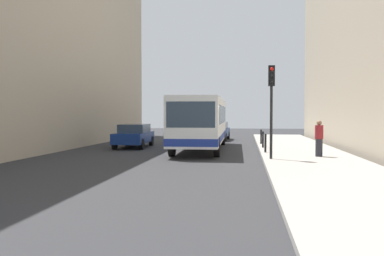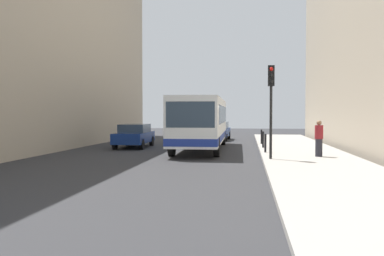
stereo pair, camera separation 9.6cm
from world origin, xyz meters
name	(u,v)px [view 2 (the right image)]	position (x,y,z in m)	size (l,w,h in m)	color
ground_plane	(195,157)	(0.00, 0.00, 0.00)	(80.00, 80.00, 0.00)	#2D2D30
sidewalk	(309,157)	(5.40, 0.00, 0.07)	(4.40, 40.00, 0.15)	#9E9991
building_left	(21,26)	(-11.50, 4.00, 7.62)	(7.00, 32.00, 15.23)	#B2A38C
bus	(202,121)	(-0.18, 4.33, 1.73)	(2.72, 11.06, 3.00)	white
car_beside_bus	(134,135)	(-4.61, 5.30, 0.78)	(2.01, 4.47, 1.48)	navy
car_behind_bus	(217,130)	(0.09, 13.33, 0.78)	(1.99, 4.46, 1.48)	navy
traffic_light	(271,94)	(3.55, -1.52, 3.01)	(0.28, 0.33, 4.10)	black
bollard_near	(265,143)	(3.45, 1.49, 0.62)	(0.11, 0.11, 0.95)	black
bollard_mid	(263,140)	(3.45, 4.45, 0.62)	(0.11, 0.11, 0.95)	black
bollard_far	(261,137)	(3.45, 7.42, 0.62)	(0.11, 0.11, 0.95)	black
pedestrian_near_signal	(319,139)	(5.82, -0.24, 0.99)	(0.38, 0.38, 1.68)	#26262D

